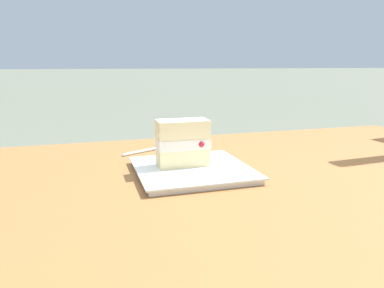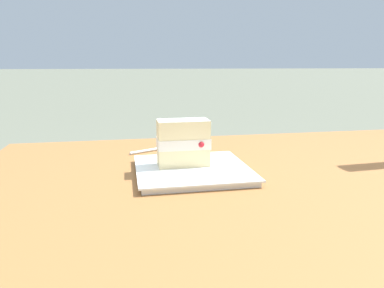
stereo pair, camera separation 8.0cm
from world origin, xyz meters
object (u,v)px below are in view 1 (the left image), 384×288
at_px(dessert_fork, 151,149).
at_px(patio_table, 286,210).
at_px(dessert_plate, 192,170).
at_px(cake_slice, 183,143).

bearing_deg(dessert_fork, patio_table, 127.96).
bearing_deg(dessert_plate, patio_table, 157.94).
xyz_separation_m(dessert_plate, cake_slice, (0.02, -0.02, 0.06)).
bearing_deg(dessert_plate, cake_slice, -45.66).
height_order(patio_table, cake_slice, cake_slice).
bearing_deg(cake_slice, dessert_fork, -81.44).
bearing_deg(cake_slice, patio_table, 155.60).
height_order(patio_table, dessert_plate, dessert_plate).
relative_size(patio_table, dessert_plate, 5.58).
relative_size(patio_table, cake_slice, 11.88).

